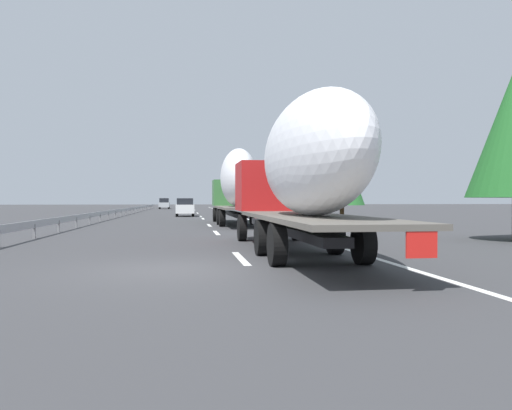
% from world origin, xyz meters
% --- Properties ---
extents(ground_plane, '(260.00, 260.00, 0.00)m').
position_xyz_m(ground_plane, '(40.00, 0.00, 0.00)').
color(ground_plane, '#38383A').
extents(lane_stripe_0, '(3.20, 0.20, 0.01)m').
position_xyz_m(lane_stripe_0, '(2.00, -1.80, 0.00)').
color(lane_stripe_0, white).
rests_on(lane_stripe_0, ground_plane).
extents(lane_stripe_1, '(3.20, 0.20, 0.01)m').
position_xyz_m(lane_stripe_1, '(12.81, -1.80, 0.00)').
color(lane_stripe_1, white).
rests_on(lane_stripe_1, ground_plane).
extents(lane_stripe_2, '(3.20, 0.20, 0.01)m').
position_xyz_m(lane_stripe_2, '(20.13, -1.80, 0.00)').
color(lane_stripe_2, white).
rests_on(lane_stripe_2, ground_plane).
extents(lane_stripe_3, '(3.20, 0.20, 0.01)m').
position_xyz_m(lane_stripe_3, '(31.44, -1.80, 0.00)').
color(lane_stripe_3, white).
rests_on(lane_stripe_3, ground_plane).
extents(lane_stripe_4, '(3.20, 0.20, 0.01)m').
position_xyz_m(lane_stripe_4, '(37.54, -1.80, 0.00)').
color(lane_stripe_4, white).
rests_on(lane_stripe_4, ground_plane).
extents(lane_stripe_5, '(3.20, 0.20, 0.01)m').
position_xyz_m(lane_stripe_5, '(49.10, -1.80, 0.00)').
color(lane_stripe_5, white).
rests_on(lane_stripe_5, ground_plane).
extents(lane_stripe_6, '(3.20, 0.20, 0.01)m').
position_xyz_m(lane_stripe_6, '(51.25, -1.80, 0.00)').
color(lane_stripe_6, white).
rests_on(lane_stripe_6, ground_plane).
extents(lane_stripe_7, '(3.20, 0.20, 0.01)m').
position_xyz_m(lane_stripe_7, '(68.57, -1.80, 0.00)').
color(lane_stripe_7, white).
rests_on(lane_stripe_7, ground_plane).
extents(lane_stripe_8, '(3.20, 0.20, 0.01)m').
position_xyz_m(lane_stripe_8, '(84.36, -1.80, 0.00)').
color(lane_stripe_8, white).
rests_on(lane_stripe_8, ground_plane).
extents(lane_stripe_9, '(3.20, 0.20, 0.01)m').
position_xyz_m(lane_stripe_9, '(100.41, -1.80, 0.00)').
color(lane_stripe_9, white).
rests_on(lane_stripe_9, ground_plane).
extents(edge_line_right, '(110.00, 0.20, 0.01)m').
position_xyz_m(edge_line_right, '(45.00, -5.50, 0.00)').
color(edge_line_right, white).
rests_on(edge_line_right, ground_plane).
extents(truck_lead, '(13.30, 2.55, 4.85)m').
position_xyz_m(truck_lead, '(20.73, -3.60, 2.66)').
color(truck_lead, '#387038').
rests_on(truck_lead, ground_plane).
extents(truck_trailing, '(14.19, 2.55, 4.40)m').
position_xyz_m(truck_trailing, '(2.37, -3.60, 2.51)').
color(truck_trailing, '#B21919').
rests_on(truck_trailing, ground_plane).
extents(car_white_van, '(4.15, 1.79, 1.78)m').
position_xyz_m(car_white_van, '(38.04, -0.28, 0.91)').
color(car_white_van, white).
rests_on(car_white_van, ground_plane).
extents(car_silver_hatch, '(4.60, 1.88, 1.93)m').
position_xyz_m(car_silver_hatch, '(80.58, 3.46, 0.97)').
color(car_silver_hatch, '#ADB2B7').
rests_on(car_silver_hatch, ground_plane).
extents(road_sign, '(0.10, 0.90, 3.46)m').
position_xyz_m(road_sign, '(36.30, -6.70, 2.38)').
color(road_sign, gray).
rests_on(road_sign, ground_plane).
extents(tree_0, '(3.73, 3.73, 6.38)m').
position_xyz_m(tree_0, '(29.41, -12.08, 3.95)').
color(tree_0, '#472D19').
rests_on(tree_0, ground_plane).
extents(tree_1, '(3.32, 3.32, 5.83)m').
position_xyz_m(tree_1, '(23.69, -11.71, 3.53)').
color(tree_1, '#472D19').
rests_on(tree_1, ground_plane).
extents(tree_3, '(3.94, 3.94, 7.48)m').
position_xyz_m(tree_3, '(39.70, -11.12, 4.48)').
color(tree_3, '#472D19').
rests_on(tree_3, ground_plane).
extents(tree_4, '(2.52, 2.52, 5.59)m').
position_xyz_m(tree_4, '(60.35, -10.49, 3.52)').
color(tree_4, '#472D19').
rests_on(tree_4, ground_plane).
extents(guardrail_median, '(94.00, 0.10, 0.76)m').
position_xyz_m(guardrail_median, '(43.00, 6.00, 0.58)').
color(guardrail_median, '#9EA0A5').
rests_on(guardrail_median, ground_plane).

